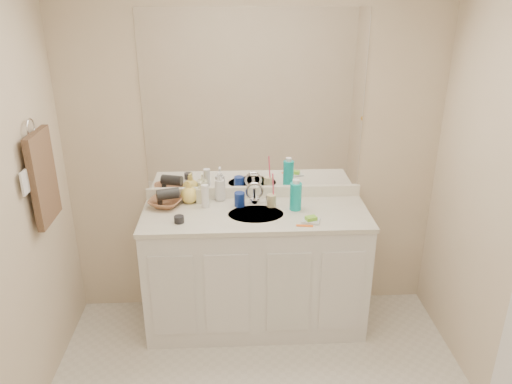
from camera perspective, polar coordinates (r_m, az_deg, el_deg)
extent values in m
cube|color=beige|center=(3.47, -0.26, 4.37)|extent=(2.60, 0.02, 2.40)
cube|color=white|center=(3.55, -0.04, -9.03)|extent=(1.50, 0.55, 0.85)
cube|color=beige|center=(3.34, -0.04, -2.60)|extent=(1.52, 0.57, 0.03)
cube|color=white|center=(3.55, -0.25, 0.00)|extent=(1.52, 0.03, 0.08)
cylinder|color=beige|center=(3.32, -0.03, -2.70)|extent=(0.37, 0.37, 0.02)
cylinder|color=silver|center=(3.45, -0.17, -0.41)|extent=(0.02, 0.02, 0.11)
cube|color=white|center=(3.36, -0.27, 10.16)|extent=(1.48, 0.01, 1.20)
cylinder|color=navy|center=(3.41, -1.89, -0.84)|extent=(0.08, 0.08, 0.10)
cylinder|color=beige|center=(3.41, 1.78, -0.98)|extent=(0.08, 0.08, 0.09)
cylinder|color=#FF436C|center=(3.37, 1.97, 0.70)|extent=(0.02, 0.04, 0.19)
cylinder|color=#0EADAB|center=(3.35, 4.55, -0.51)|extent=(0.10, 0.10, 0.19)
cube|color=silver|center=(3.22, 6.30, -3.29)|extent=(0.13, 0.12, 0.01)
cube|color=#7CC730|center=(3.21, 6.31, -3.00)|extent=(0.08, 0.07, 0.02)
cube|color=orange|center=(3.16, 5.56, -3.86)|extent=(0.11, 0.04, 0.00)
cylinder|color=black|center=(3.22, -8.79, -3.11)|extent=(0.08, 0.08, 0.04)
cylinder|color=white|center=(3.40, -5.84, -0.46)|extent=(0.05, 0.05, 0.16)
imported|color=silver|center=(3.49, -4.16, 0.65)|extent=(0.08, 0.08, 0.21)
imported|color=#EEEEC2|center=(3.48, -6.25, 0.03)|extent=(0.07, 0.08, 0.16)
imported|color=#F8DA60|center=(3.49, -7.64, 0.03)|extent=(0.15, 0.15, 0.16)
imported|color=brown|center=(3.47, -10.29, -1.18)|extent=(0.28, 0.28, 0.05)
cylinder|color=black|center=(3.44, -10.03, -0.22)|extent=(0.17, 0.11, 0.08)
torus|color=silver|center=(3.07, -24.36, 6.71)|extent=(0.01, 0.11, 0.11)
cube|color=#423023|center=(3.15, -23.15, 1.51)|extent=(0.04, 0.32, 0.55)
cube|color=white|center=(2.97, -24.92, 0.99)|extent=(0.01, 0.08, 0.13)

